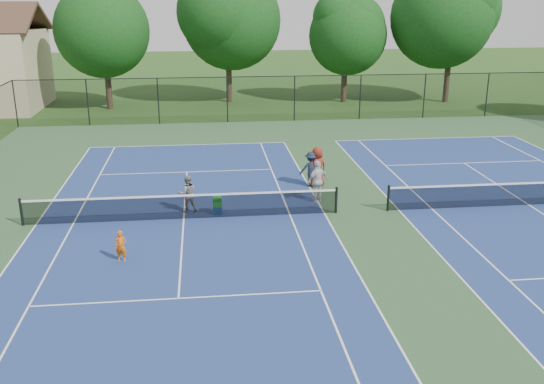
{
  "coord_description": "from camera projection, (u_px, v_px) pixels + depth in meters",
  "views": [
    {
      "loc": [
        -6.11,
        -21.98,
        8.29
      ],
      "look_at": [
        -3.7,
        -1.0,
        1.3
      ],
      "focal_mm": 40.0,
      "sensor_mm": 36.0,
      "label": 1
    }
  ],
  "objects": [
    {
      "name": "tennis_court_right",
      "position": [
        529.0,
        203.0,
        24.73
      ],
      "size": [
        12.0,
        23.83,
        1.07
      ],
      "color": "navy",
      "rests_on": "ground"
    },
    {
      "name": "tennis_court_left",
      "position": [
        184.0,
        217.0,
        23.21
      ],
      "size": [
        12.0,
        23.83,
        1.07
      ],
      "color": "navy",
      "rests_on": "ground"
    },
    {
      "name": "ball_crate",
      "position": [
        218.0,
        210.0,
        23.72
      ],
      "size": [
        0.38,
        0.3,
        0.31
      ],
      "primitive_type": "cube",
      "rotation": [
        0.0,
        0.0,
        -0.03
      ],
      "color": "#16479A",
      "rests_on": "ground"
    },
    {
      "name": "bystander_b",
      "position": [
        311.0,
        169.0,
        26.91
      ],
      "size": [
        1.11,
        0.75,
        1.6
      ],
      "primitive_type": "imported",
      "rotation": [
        0.0,
        0.0,
        2.98
      ],
      "color": "#182336",
      "rests_on": "ground"
    },
    {
      "name": "bystander_c",
      "position": [
        317.0,
        167.0,
        26.89
      ],
      "size": [
        1.03,
        0.85,
        1.8
      ],
      "primitive_type": "imported",
      "rotation": [
        0.0,
        0.0,
        3.51
      ],
      "color": "maroon",
      "rests_on": "ground"
    },
    {
      "name": "court_pad",
      "position": [
        362.0,
        212.0,
        24.0
      ],
      "size": [
        36.0,
        36.0,
        0.01
      ],
      "primitive_type": "cube",
      "color": "#2E512E",
      "rests_on": "ground"
    },
    {
      "name": "ground",
      "position": [
        362.0,
        212.0,
        24.0
      ],
      "size": [
        140.0,
        140.0,
        0.0
      ],
      "primitive_type": "plane",
      "color": "#234716",
      "rests_on": "ground"
    },
    {
      "name": "instructor",
      "position": [
        188.0,
        194.0,
        23.77
      ],
      "size": [
        0.83,
        0.7,
        1.52
      ],
      "primitive_type": "imported",
      "rotation": [
        0.0,
        0.0,
        3.32
      ],
      "color": "gray",
      "rests_on": "ground"
    },
    {
      "name": "tree_back_d",
      "position": [
        453.0,
        12.0,
        45.9
      ],
      "size": [
        7.8,
        7.8,
        10.37
      ],
      "color": "#2D2116",
      "rests_on": "ground"
    },
    {
      "name": "ball_hopper",
      "position": [
        217.0,
        201.0,
        23.6
      ],
      "size": [
        0.36,
        0.3,
        0.43
      ],
      "primitive_type": "cube",
      "rotation": [
        0.0,
        0.0,
        -0.09
      ],
      "color": "green",
      "rests_on": "ball_crate"
    },
    {
      "name": "bystander_a",
      "position": [
        318.0,
        181.0,
        24.95
      ],
      "size": [
        1.11,
        0.88,
        1.76
      ],
      "primitive_type": "imported",
      "rotation": [
        0.0,
        0.0,
        3.65
      ],
      "color": "silver",
      "rests_on": "ground"
    },
    {
      "name": "child_player",
      "position": [
        121.0,
        246.0,
        19.47
      ],
      "size": [
        0.42,
        0.31,
        1.04
      ],
      "primitive_type": "imported",
      "rotation": [
        0.0,
        0.0,
        -0.18
      ],
      "color": "orange",
      "rests_on": "ground"
    },
    {
      "name": "tree_back_a",
      "position": [
        103.0,
        25.0,
        43.32
      ],
      "size": [
        6.8,
        6.8,
        9.15
      ],
      "color": "#2D2116",
      "rests_on": "ground"
    },
    {
      "name": "tree_back_c",
      "position": [
        346.0,
        30.0,
        46.39
      ],
      "size": [
        6.0,
        6.0,
        8.4
      ],
      "color": "#2D2116",
      "rests_on": "ground"
    },
    {
      "name": "tree_back_b",
      "position": [
        228.0,
        15.0,
        46.01
      ],
      "size": [
        7.6,
        7.6,
        10.03
      ],
      "color": "#2D2116",
      "rests_on": "ground"
    },
    {
      "name": "perimeter_fence",
      "position": [
        364.0,
        173.0,
        23.49
      ],
      "size": [
        36.08,
        36.08,
        3.02
      ],
      "color": "black",
      "rests_on": "ground"
    }
  ]
}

